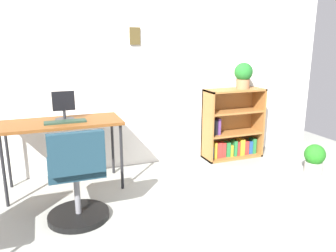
% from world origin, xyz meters
% --- Properties ---
extents(wall_back, '(5.20, 0.12, 2.49)m').
position_xyz_m(wall_back, '(-0.00, 2.15, 1.24)').
color(wall_back, silver).
rests_on(wall_back, ground_plane).
extents(desk, '(1.17, 0.53, 0.72)m').
position_xyz_m(desk, '(-0.90, 1.70, 0.66)').
color(desk, brown).
rests_on(desk, ground_plane).
extents(monitor, '(0.22, 0.19, 0.29)m').
position_xyz_m(monitor, '(-0.86, 1.75, 0.85)').
color(monitor, '#262628').
rests_on(monitor, desk).
extents(keyboard, '(0.40, 0.12, 0.02)m').
position_xyz_m(keyboard, '(-0.87, 1.63, 0.73)').
color(keyboard, '#203628').
rests_on(keyboard, desk).
extents(office_chair, '(0.52, 0.55, 0.84)m').
position_xyz_m(office_chair, '(-0.85, 0.96, 0.36)').
color(office_chair, black).
rests_on(office_chair, ground_plane).
extents(bookshelf_low, '(0.77, 0.30, 0.91)m').
position_xyz_m(bookshelf_low, '(1.22, 1.95, 0.39)').
color(bookshelf_low, '#97612F').
rests_on(bookshelf_low, ground_plane).
extents(potted_plant_on_shelf, '(0.23, 0.23, 0.33)m').
position_xyz_m(potted_plant_on_shelf, '(1.34, 1.90, 1.09)').
color(potted_plant_on_shelf, '#9E6642').
rests_on(potted_plant_on_shelf, bookshelf_low).
extents(potted_plant_floor, '(0.24, 0.24, 0.35)m').
position_xyz_m(potted_plant_floor, '(1.82, 1.09, 0.18)').
color(potted_plant_floor, '#B7B2A8').
rests_on(potted_plant_floor, ground_plane).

